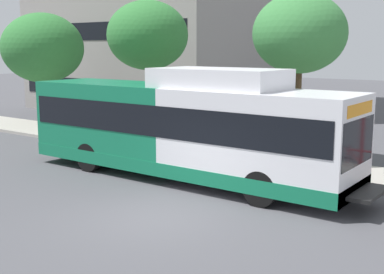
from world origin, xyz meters
TOP-DOWN VIEW (x-y plane):
  - sidewalk_curb at (7.00, 6.00)m, footprint 3.00×56.00m
  - transit_bus at (3.51, 1.80)m, footprint 2.58×12.25m
  - street_tree_near_stop at (7.98, -0.12)m, footprint 3.42×3.42m
  - street_tree_mid_block at (7.82, 7.06)m, footprint 3.60×3.60m
  - street_tree_far_block at (7.96, 14.61)m, footprint 4.33×4.33m

SIDE VIEW (x-z plane):
  - sidewalk_curb at x=7.00m, z-range 0.00..0.14m
  - transit_bus at x=3.51m, z-range -0.12..3.53m
  - street_tree_far_block at x=7.96m, z-range 1.28..7.25m
  - street_tree_near_stop at x=7.98m, z-range 1.72..7.81m
  - street_tree_mid_block at x=7.82m, z-range 1.69..7.90m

